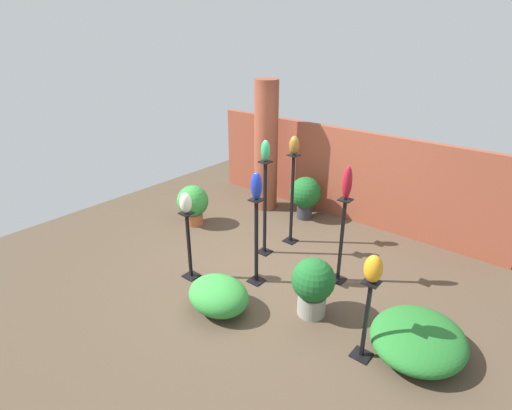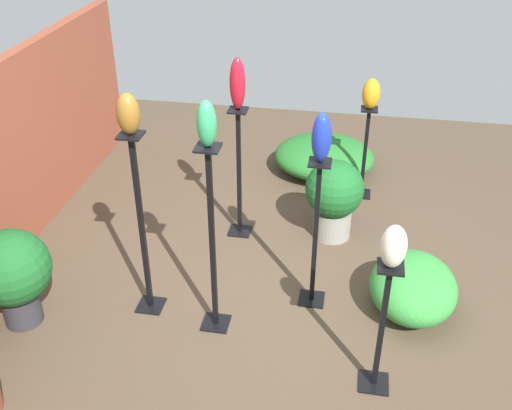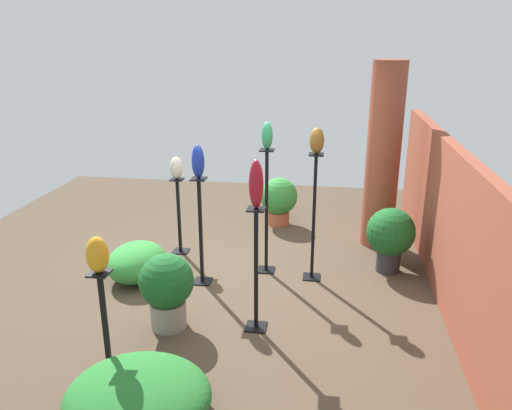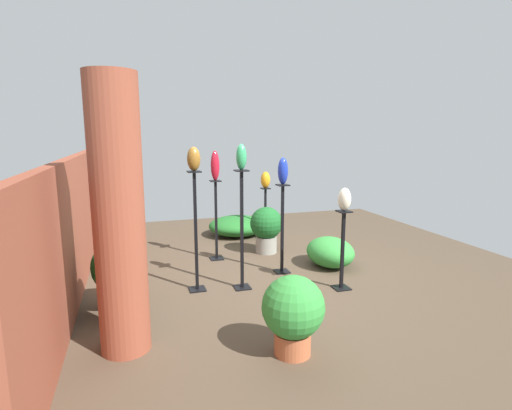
{
  "view_description": "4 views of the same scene",
  "coord_description": "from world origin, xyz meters",
  "px_view_note": "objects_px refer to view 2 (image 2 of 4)",
  "views": [
    {
      "loc": [
        3.09,
        -3.93,
        3.22
      ],
      "look_at": [
        -0.18,
        0.0,
        0.95
      ],
      "focal_mm": 28.0,
      "sensor_mm": 36.0,
      "label": 1
    },
    {
      "loc": [
        -3.57,
        -0.56,
        3.14
      ],
      "look_at": [
        -0.04,
        0.06,
        0.94
      ],
      "focal_mm": 42.0,
      "sensor_mm": 36.0,
      "label": 2
    },
    {
      "loc": [
        5.14,
        1.02,
        2.67
      ],
      "look_at": [
        -0.3,
        0.2,
        0.82
      ],
      "focal_mm": 35.0,
      "sensor_mm": 36.0,
      "label": 3
    },
    {
      "loc": [
        -4.88,
        1.57,
        1.92
      ],
      "look_at": [
        -0.03,
        0.07,
        1.01
      ],
      "focal_mm": 28.0,
      "sensor_mm": 36.0,
      "label": 4
    }
  ],
  "objects_px": {
    "pedestal_amber": "(364,157)",
    "pedestal_jade": "(213,250)",
    "pedestal_cobalt": "(315,241)",
    "art_vase_jade": "(207,124)",
    "pedestal_bronze": "(143,234)",
    "art_vase_bronze": "(128,114)",
    "art_vase_cobalt": "(322,138)",
    "art_vase_ivory": "(394,246)",
    "potted_plant_mid_left": "(334,195)",
    "art_vase_amber": "(371,94)",
    "pedestal_ruby": "(239,179)",
    "art_vase_ruby": "(238,84)",
    "pedestal_ivory": "(381,334)",
    "potted_plant_front_left": "(12,272)"
  },
  "relations": [
    {
      "from": "art_vase_cobalt",
      "to": "pedestal_bronze",
      "type": "bearing_deg",
      "value": 103.42
    },
    {
      "from": "art_vase_ruby",
      "to": "art_vase_cobalt",
      "type": "xyz_separation_m",
      "value": [
        -0.85,
        -0.75,
        -0.03
      ]
    },
    {
      "from": "pedestal_ruby",
      "to": "pedestal_ivory",
      "type": "bearing_deg",
      "value": -142.71
    },
    {
      "from": "pedestal_ruby",
      "to": "pedestal_amber",
      "type": "relative_size",
      "value": 1.29
    },
    {
      "from": "art_vase_ruby",
      "to": "art_vase_amber",
      "type": "distance_m",
      "value": 1.46
    },
    {
      "from": "potted_plant_mid_left",
      "to": "pedestal_ruby",
      "type": "bearing_deg",
      "value": 96.69
    },
    {
      "from": "art_vase_amber",
      "to": "art_vase_cobalt",
      "type": "distance_m",
      "value": 1.81
    },
    {
      "from": "art_vase_bronze",
      "to": "potted_plant_front_left",
      "type": "xyz_separation_m",
      "value": [
        -0.32,
        0.9,
        -1.16
      ]
    },
    {
      "from": "art_vase_cobalt",
      "to": "potted_plant_front_left",
      "type": "distance_m",
      "value": 2.42
    },
    {
      "from": "art_vase_jade",
      "to": "art_vase_ivory",
      "type": "height_order",
      "value": "art_vase_jade"
    },
    {
      "from": "pedestal_ivory",
      "to": "art_vase_ivory",
      "type": "height_order",
      "value": "art_vase_ivory"
    },
    {
      "from": "art_vase_bronze",
      "to": "art_vase_amber",
      "type": "distance_m",
      "value": 2.64
    },
    {
      "from": "art_vase_jade",
      "to": "art_vase_cobalt",
      "type": "bearing_deg",
      "value": -59.59
    },
    {
      "from": "art_vase_cobalt",
      "to": "art_vase_ivory",
      "type": "bearing_deg",
      "value": -147.78
    },
    {
      "from": "pedestal_ivory",
      "to": "art_vase_bronze",
      "type": "height_order",
      "value": "art_vase_bronze"
    },
    {
      "from": "pedestal_jade",
      "to": "pedestal_ivory",
      "type": "distance_m",
      "value": 1.27
    },
    {
      "from": "pedestal_jade",
      "to": "potted_plant_mid_left",
      "type": "relative_size",
      "value": 1.98
    },
    {
      "from": "art_vase_bronze",
      "to": "art_vase_cobalt",
      "type": "distance_m",
      "value": 1.29
    },
    {
      "from": "art_vase_ivory",
      "to": "pedestal_amber",
      "type": "bearing_deg",
      "value": 3.5
    },
    {
      "from": "pedestal_amber",
      "to": "pedestal_jade",
      "type": "bearing_deg",
      "value": 154.44
    },
    {
      "from": "art_vase_bronze",
      "to": "art_vase_ruby",
      "type": "bearing_deg",
      "value": -22.9
    },
    {
      "from": "pedestal_bronze",
      "to": "pedestal_ruby",
      "type": "relative_size",
      "value": 1.21
    },
    {
      "from": "pedestal_ivory",
      "to": "potted_plant_front_left",
      "type": "xyz_separation_m",
      "value": [
        0.17,
        2.63,
        0.01
      ]
    },
    {
      "from": "pedestal_ruby",
      "to": "potted_plant_mid_left",
      "type": "height_order",
      "value": "pedestal_ruby"
    },
    {
      "from": "pedestal_jade",
      "to": "potted_plant_mid_left",
      "type": "distance_m",
      "value": 1.59
    },
    {
      "from": "pedestal_cobalt",
      "to": "art_vase_jade",
      "type": "height_order",
      "value": "art_vase_jade"
    },
    {
      "from": "potted_plant_mid_left",
      "to": "art_vase_bronze",
      "type": "bearing_deg",
      "value": 133.18
    },
    {
      "from": "art_vase_amber",
      "to": "pedestal_cobalt",
      "type": "bearing_deg",
      "value": 168.95
    },
    {
      "from": "pedestal_bronze",
      "to": "art_vase_jade",
      "type": "xyz_separation_m",
      "value": [
        -0.11,
        -0.55,
        0.96
      ]
    },
    {
      "from": "pedestal_ivory",
      "to": "pedestal_amber",
      "type": "height_order",
      "value": "pedestal_ivory"
    },
    {
      "from": "pedestal_bronze",
      "to": "art_vase_cobalt",
      "type": "xyz_separation_m",
      "value": [
        0.3,
        -1.24,
        0.73
      ]
    },
    {
      "from": "art_vase_jade",
      "to": "pedestal_bronze",
      "type": "bearing_deg",
      "value": 78.91
    },
    {
      "from": "art_vase_amber",
      "to": "art_vase_cobalt",
      "type": "bearing_deg",
      "value": 168.95
    },
    {
      "from": "art_vase_ivory",
      "to": "potted_plant_mid_left",
      "type": "xyz_separation_m",
      "value": [
        1.74,
        0.41,
        -0.71
      ]
    },
    {
      "from": "pedestal_ruby",
      "to": "art_vase_cobalt",
      "type": "xyz_separation_m",
      "value": [
        -0.85,
        -0.75,
        0.86
      ]
    },
    {
      "from": "art_vase_ruby",
      "to": "potted_plant_mid_left",
      "type": "distance_m",
      "value": 1.33
    },
    {
      "from": "art_vase_ruby",
      "to": "art_vase_ivory",
      "type": "xyz_separation_m",
      "value": [
        -1.64,
        -1.25,
        -0.31
      ]
    },
    {
      "from": "art_vase_jade",
      "to": "art_vase_amber",
      "type": "bearing_deg",
      "value": -25.56
    },
    {
      "from": "art_vase_amber",
      "to": "art_vase_jade",
      "type": "bearing_deg",
      "value": 154.44
    },
    {
      "from": "pedestal_ruby",
      "to": "art_vase_cobalt",
      "type": "bearing_deg",
      "value": -138.55
    },
    {
      "from": "pedestal_bronze",
      "to": "pedestal_cobalt",
      "type": "xyz_separation_m",
      "value": [
        0.3,
        -1.24,
        -0.12
      ]
    },
    {
      "from": "art_vase_jade",
      "to": "art_vase_ruby",
      "type": "relative_size",
      "value": 0.69
    },
    {
      "from": "pedestal_bronze",
      "to": "art_vase_jade",
      "type": "bearing_deg",
      "value": -101.09
    },
    {
      "from": "art_vase_ruby",
      "to": "art_vase_ivory",
      "type": "relative_size",
      "value": 1.58
    },
    {
      "from": "pedestal_jade",
      "to": "art_vase_ivory",
      "type": "distance_m",
      "value": 1.32
    },
    {
      "from": "pedestal_amber",
      "to": "art_vase_ivory",
      "type": "height_order",
      "value": "art_vase_ivory"
    },
    {
      "from": "potted_plant_mid_left",
      "to": "pedestal_jade",
      "type": "bearing_deg",
      "value": 150.14
    },
    {
      "from": "art_vase_bronze",
      "to": "potted_plant_front_left",
      "type": "relative_size",
      "value": 0.36
    },
    {
      "from": "art_vase_bronze",
      "to": "art_vase_amber",
      "type": "bearing_deg",
      "value": -37.72
    },
    {
      "from": "pedestal_bronze",
      "to": "pedestal_ivory",
      "type": "bearing_deg",
      "value": -105.85
    }
  ]
}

